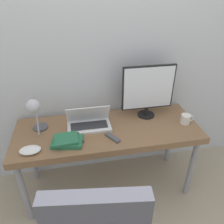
{
  "coord_description": "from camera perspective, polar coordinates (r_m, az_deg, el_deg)",
  "views": [
    {
      "loc": [
        -0.26,
        -1.25,
        1.84
      ],
      "look_at": [
        0.03,
        0.27,
        0.91
      ],
      "focal_mm": 35.0,
      "sensor_mm": 36.0,
      "label": 1
    }
  ],
  "objects": [
    {
      "name": "laptop",
      "position": [
        1.94,
        -6.08,
        -2.65
      ],
      "size": [
        0.38,
        0.21,
        0.2
      ],
      "color": "silver",
      "rests_on": "desk"
    },
    {
      "name": "tv_remote",
      "position": [
        1.82,
        -8.61,
        -6.58
      ],
      "size": [
        0.08,
        0.14,
        0.02
      ],
      "color": "#4C4C51",
      "rests_on": "desk"
    },
    {
      "name": "monitor",
      "position": [
        2.0,
        9.43,
        5.77
      ],
      "size": [
        0.48,
        0.16,
        0.5
      ],
      "color": "black",
      "rests_on": "desk"
    },
    {
      "name": "mug",
      "position": [
        2.08,
        18.71,
        -1.75
      ],
      "size": [
        0.13,
        0.09,
        0.09
      ],
      "color": "silver",
      "rests_on": "desk"
    },
    {
      "name": "book_stack",
      "position": [
        1.78,
        -11.69,
        -7.39
      ],
      "size": [
        0.26,
        0.2,
        0.06
      ],
      "color": "#286B47",
      "rests_on": "desk"
    },
    {
      "name": "ground_plane",
      "position": [
        2.24,
        0.56,
        -24.21
      ],
      "size": [
        12.0,
        12.0,
        0.0
      ],
      "primitive_type": "plane",
      "color": "tan"
    },
    {
      "name": "game_controller",
      "position": [
        1.78,
        -20.6,
        -9.28
      ],
      "size": [
        0.16,
        0.11,
        0.04
      ],
      "color": "white",
      "rests_on": "desk"
    },
    {
      "name": "wall_back",
      "position": [
        2.01,
        -3.14,
        15.39
      ],
      "size": [
        8.0,
        0.05,
        2.6
      ],
      "color": "silver",
      "rests_on": "ground_plane"
    },
    {
      "name": "media_remote",
      "position": [
        1.8,
        0.13,
        -6.69
      ],
      "size": [
        0.11,
        0.15,
        0.02
      ],
      "color": "#4C4C51",
      "rests_on": "desk"
    },
    {
      "name": "desk_lamp",
      "position": [
        1.82,
        -19.61,
        0.42
      ],
      "size": [
        0.13,
        0.25,
        0.35
      ],
      "color": "#4C4C51",
      "rests_on": "desk"
    },
    {
      "name": "desk",
      "position": [
        1.97,
        -1.08,
        -5.83
      ],
      "size": [
        1.61,
        0.6,
        0.73
      ],
      "color": "brown",
      "rests_on": "ground_plane"
    }
  ]
}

